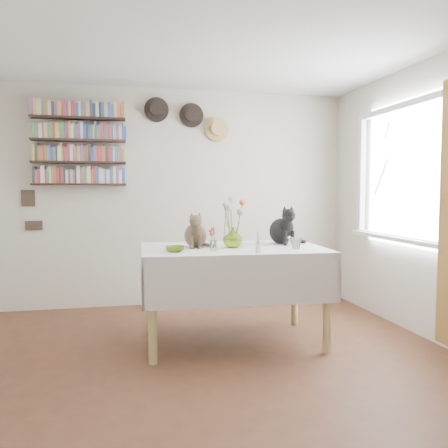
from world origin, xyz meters
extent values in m
cube|color=brown|center=(0.00, 0.00, -0.02)|extent=(4.04, 4.54, 0.04)
cube|color=white|center=(0.00, 0.00, 2.52)|extent=(4.04, 4.54, 0.04)
cube|color=beige|center=(0.00, 2.27, 1.25)|extent=(4.04, 0.04, 2.54)
cube|color=beige|center=(0.00, -2.27, 1.25)|extent=(4.04, 0.04, 2.54)
cube|color=white|center=(1.97, 0.80, 1.50)|extent=(0.01, 1.40, 1.20)
cube|color=white|center=(1.97, 0.80, 2.13)|extent=(0.06, 1.52, 0.06)
cube|color=white|center=(1.97, 0.80, 0.87)|extent=(0.06, 1.52, 0.06)
cube|color=white|center=(1.97, 1.53, 1.50)|extent=(0.06, 0.06, 1.20)
cube|color=white|center=(1.94, 0.80, 0.87)|extent=(0.12, 1.50, 0.04)
cube|color=white|center=(0.28, 0.69, 0.81)|extent=(1.61, 1.08, 0.07)
cylinder|color=tan|center=(-0.45, 0.31, 0.39)|extent=(0.07, 0.07, 0.77)
cylinder|color=tan|center=(0.96, 0.24, 0.39)|extent=(0.07, 0.07, 0.77)
cylinder|color=tan|center=(-0.40, 1.15, 0.39)|extent=(0.07, 0.07, 0.77)
cylinder|color=tan|center=(1.00, 1.08, 0.39)|extent=(0.07, 0.07, 0.77)
imported|color=#B8D343|center=(0.27, 0.66, 0.93)|extent=(0.20, 0.20, 0.18)
imported|color=#B8D343|center=(-0.25, 0.48, 0.86)|extent=(0.18, 0.18, 0.05)
imported|color=white|center=(0.77, 0.47, 0.89)|extent=(0.11, 0.11, 0.10)
cylinder|color=white|center=(0.39, 0.30, 0.88)|extent=(0.05, 0.05, 0.09)
cylinder|color=white|center=(0.39, 0.30, 0.97)|extent=(0.02, 0.02, 0.07)
cylinder|color=white|center=(0.06, 0.48, 0.88)|extent=(0.05, 0.05, 0.09)
cone|color=white|center=(0.77, 0.62, 0.87)|extent=(0.05, 0.05, 0.07)
sphere|color=beige|center=(0.77, 0.62, 0.92)|extent=(0.03, 0.03, 0.03)
cylinder|color=#4C7233|center=(0.24, 0.67, 1.04)|extent=(0.01, 0.01, 0.30)
sphere|color=#CC87A9|center=(0.24, 0.67, 1.19)|extent=(0.07, 0.07, 0.07)
cylinder|color=#4C7233|center=(0.31, 0.64, 1.02)|extent=(0.01, 0.01, 0.26)
sphere|color=#CC87A9|center=(0.31, 0.64, 1.15)|extent=(0.06, 0.06, 0.06)
cylinder|color=#4C7233|center=(0.33, 0.69, 1.06)|extent=(0.01, 0.01, 0.34)
sphere|color=orange|center=(0.33, 0.69, 1.23)|extent=(0.06, 0.06, 0.06)
cylinder|color=#4C7233|center=(0.21, 0.70, 1.04)|extent=(0.01, 0.01, 0.31)
sphere|color=orange|center=(0.21, 0.70, 1.20)|extent=(0.05, 0.05, 0.05)
cylinder|color=#4C7233|center=(0.27, 0.71, 1.07)|extent=(0.01, 0.01, 0.37)
sphere|color=#999E93|center=(0.27, 0.71, 1.26)|extent=(0.04, 0.04, 0.04)
cylinder|color=#4C7233|center=(0.22, 0.63, 1.05)|extent=(0.01, 0.01, 0.33)
sphere|color=#999E93|center=(0.22, 0.63, 1.22)|extent=(0.04, 0.04, 0.04)
cube|color=black|center=(-1.10, 2.16, 1.40)|extent=(1.00, 0.16, 0.02)
cube|color=black|center=(-1.10, 2.16, 1.64)|extent=(1.00, 0.16, 0.02)
cube|color=black|center=(-1.10, 2.16, 1.88)|extent=(1.00, 0.16, 0.02)
cube|color=black|center=(-1.10, 2.16, 2.12)|extent=(1.00, 0.16, 0.02)
cylinder|color=black|center=(-0.25, 2.21, 2.25)|extent=(0.28, 0.02, 0.28)
cylinder|color=black|center=(-0.25, 2.17, 2.25)|extent=(0.16, 0.08, 0.16)
cylinder|color=black|center=(0.15, 2.21, 2.20)|extent=(0.28, 0.02, 0.28)
cylinder|color=black|center=(0.15, 2.17, 2.20)|extent=(0.16, 0.08, 0.16)
cylinder|color=tan|center=(0.45, 2.21, 2.05)|extent=(0.28, 0.02, 0.28)
cylinder|color=tan|center=(0.45, 2.17, 2.05)|extent=(0.16, 0.08, 0.16)
cube|color=#38281E|center=(-1.65, 2.23, 1.25)|extent=(0.14, 0.02, 0.18)
cube|color=#38281E|center=(-1.60, 2.23, 0.95)|extent=(0.18, 0.02, 0.10)
camera|label=1|loc=(-0.69, -3.28, 1.33)|focal=38.00mm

